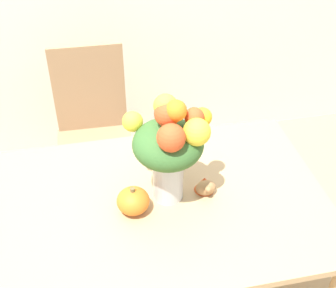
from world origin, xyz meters
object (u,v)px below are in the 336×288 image
at_px(flower_vase, 170,146).
at_px(turkey_figurine, 205,185).
at_px(pumpkin, 133,201).
at_px(dining_chair_near_window, 94,133).

distance_m(flower_vase, turkey_figurine, 0.27).
height_order(pumpkin, turkey_figurine, pumpkin).
bearing_deg(dining_chair_near_window, flower_vase, -70.12).
height_order(turkey_figurine, dining_chair_near_window, dining_chair_near_window).
bearing_deg(pumpkin, dining_chair_near_window, 97.22).
relative_size(flower_vase, dining_chair_near_window, 0.48).
relative_size(flower_vase, pumpkin, 3.58).
bearing_deg(turkey_figurine, dining_chair_near_window, 117.04).
xyz_separation_m(flower_vase, dining_chair_near_window, (-0.27, 0.80, -0.48)).
bearing_deg(turkey_figurine, flower_vase, 177.76).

